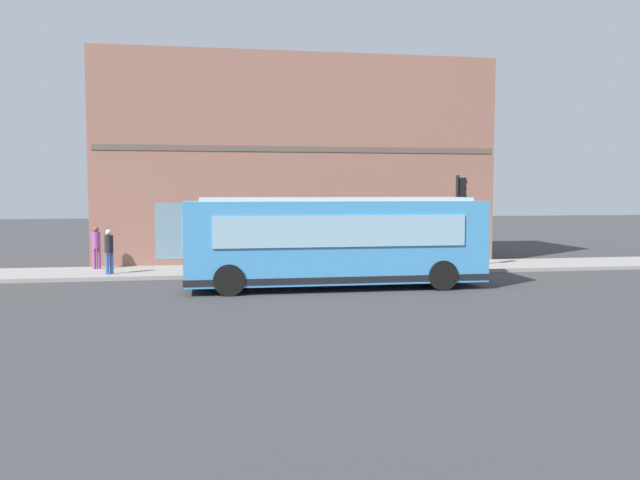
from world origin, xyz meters
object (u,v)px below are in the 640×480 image
object	(u,v)px
traffic_light_near_corner	(460,204)
pedestrian_by_light_pole	(96,244)
fire_hydrant	(323,257)
pedestrian_near_hydrant	(109,248)
pedestrian_near_building_entrance	(432,242)
pedestrian_walking_along_curb	(334,244)
city_bus_nearside	(334,242)

from	to	relation	value
traffic_light_near_corner	pedestrian_by_light_pole	world-z (taller)	traffic_light_near_corner
fire_hydrant	pedestrian_by_light_pole	size ratio (longest dim) A/B	0.43
traffic_light_near_corner	pedestrian_near_hydrant	distance (m)	13.86
pedestrian_near_building_entrance	pedestrian_near_hydrant	bearing A→B (deg)	95.58
pedestrian_near_building_entrance	pedestrian_walking_along_curb	distance (m)	4.67
pedestrian_near_hydrant	pedestrian_walking_along_curb	bearing A→B (deg)	-88.78
fire_hydrant	pedestrian_near_hydrant	xyz separation A→B (m)	(-1.49, 8.48, 0.61)
city_bus_nearside	pedestrian_near_hydrant	size ratio (longest dim) A/B	5.94
pedestrian_near_building_entrance	pedestrian_walking_along_curb	bearing A→B (deg)	103.71
traffic_light_near_corner	pedestrian_near_hydrant	world-z (taller)	traffic_light_near_corner
traffic_light_near_corner	city_bus_nearside	bearing A→B (deg)	120.58
fire_hydrant	pedestrian_walking_along_curb	world-z (taller)	pedestrian_walking_along_curb
pedestrian_near_hydrant	fire_hydrant	bearing A→B (deg)	-80.00
pedestrian_near_hydrant	pedestrian_by_light_pole	world-z (taller)	pedestrian_by_light_pole
fire_hydrant	pedestrian_near_building_entrance	bearing A→B (deg)	-92.48
city_bus_nearside	fire_hydrant	xyz separation A→B (m)	(5.37, -0.56, -1.04)
pedestrian_walking_along_curb	city_bus_nearside	bearing A→B (deg)	169.52
pedestrian_walking_along_curb	pedestrian_by_light_pole	distance (m)	9.57
fire_hydrant	pedestrian_near_building_entrance	size ratio (longest dim) A/B	0.45
city_bus_nearside	pedestrian_near_building_entrance	size ratio (longest dim) A/B	6.08
pedestrian_by_light_pole	traffic_light_near_corner	bearing A→B (deg)	-98.84
city_bus_nearside	pedestrian_walking_along_curb	world-z (taller)	city_bus_nearside
pedestrian_near_building_entrance	traffic_light_near_corner	bearing A→B (deg)	-162.18
traffic_light_near_corner	pedestrian_near_hydrant	xyz separation A→B (m)	(0.43, 13.76, -1.66)
pedestrian_near_building_entrance	city_bus_nearside	bearing A→B (deg)	134.35
city_bus_nearside	pedestrian_near_hydrant	xyz separation A→B (m)	(3.88, 7.92, -0.43)
fire_hydrant	pedestrian_near_hydrant	distance (m)	8.63
pedestrian_near_hydrant	pedestrian_walking_along_curb	size ratio (longest dim) A/B	0.96
fire_hydrant	pedestrian_near_hydrant	size ratio (longest dim) A/B	0.44
traffic_light_near_corner	fire_hydrant	xyz separation A→B (m)	(1.92, 5.28, -2.27)
traffic_light_near_corner	pedestrian_by_light_pole	distance (m)	14.78
pedestrian_walking_along_curb	pedestrian_by_light_pole	size ratio (longest dim) A/B	1.03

